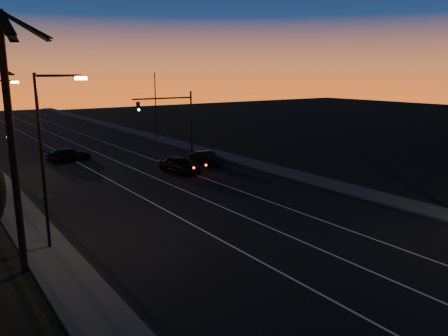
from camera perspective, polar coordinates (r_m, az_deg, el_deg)
road at (r=37.31m, az=-8.90°, el=-1.75°), size 20.00×170.00×0.01m
sidewalk_left at (r=34.10m, az=-26.07°, el=-4.10°), size 2.40×170.00×0.16m
sidewalk_right at (r=43.23m, az=4.52°, el=0.40°), size 2.40×170.00×0.16m
lane_stripe_left at (r=36.14m, az=-13.17°, el=-2.37°), size 0.12×160.00×0.01m
lane_stripe_mid at (r=37.52m, az=-8.21°, el=-1.63°), size 0.12×160.00×0.01m
lane_stripe_right at (r=39.16m, az=-3.65°, el=-0.93°), size 0.12×160.00×0.01m
palm_near at (r=20.93m, az=-26.27°, el=5.82°), size 4.25×4.16×11.53m
streetlight_left_near at (r=23.45m, az=-22.08°, el=2.43°), size 2.55×0.26×9.00m
street_sign at (r=25.21m, az=-22.15°, el=-5.52°), size 0.70×0.06×2.60m
signal_mast at (r=48.54m, az=-6.74°, el=7.28°), size 7.10×0.41×7.00m
signal_post at (r=43.47m, az=-26.36°, el=2.99°), size 0.28×0.37×4.20m
far_pole_right at (r=60.97m, az=-8.92°, el=7.96°), size 0.14×0.14×9.00m
lead_car at (r=39.98m, az=-5.82°, el=0.39°), size 2.80×5.16×1.50m
right_car at (r=43.47m, az=-2.26°, el=1.30°), size 1.85×4.16×1.33m
cross_car at (r=47.91m, az=-19.63°, el=1.64°), size 5.01×3.10×1.36m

